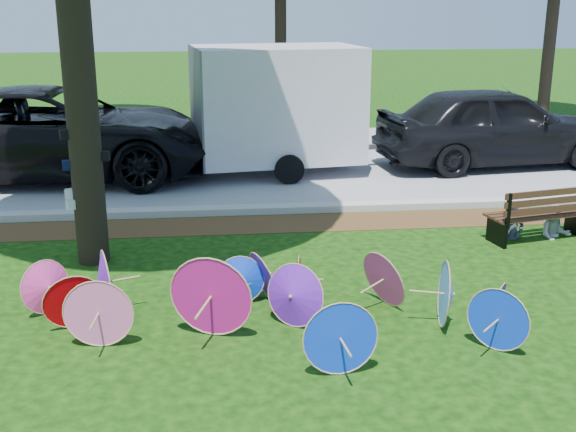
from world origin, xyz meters
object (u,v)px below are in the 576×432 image
object	(u,v)px
cargo_trailer	(277,104)
person_right	(558,205)
dark_pickup	(495,126)
park_bench	(537,212)
black_van	(55,133)
parasol_pile	(262,296)
person_left	(515,203)

from	to	relation	value
cargo_trailer	person_right	world-z (taller)	cargo_trailer
dark_pickup	cargo_trailer	xyz separation A→B (m)	(-4.85, -0.14, 0.58)
dark_pickup	park_bench	distance (m)	5.21
black_van	dark_pickup	bearing A→B (deg)	-85.83
parasol_pile	black_van	bearing A→B (deg)	116.28
cargo_trailer	parasol_pile	bearing A→B (deg)	-103.92
black_van	dark_pickup	distance (m)	9.45
cargo_trailer	person_right	xyz separation A→B (m)	(3.94, -4.84, -0.96)
black_van	cargo_trailer	bearing A→B (deg)	-86.50
dark_pickup	park_bench	world-z (taller)	dark_pickup
person_right	cargo_trailer	bearing A→B (deg)	139.27
dark_pickup	person_left	distance (m)	5.24
black_van	cargo_trailer	world-z (taller)	cargo_trailer
dark_pickup	person_right	world-z (taller)	dark_pickup
parasol_pile	person_right	distance (m)	5.54
black_van	person_left	distance (m)	9.20
parasol_pile	dark_pickup	bearing A→B (deg)	53.54
parasol_pile	person_left	distance (m)	4.94
black_van	park_bench	world-z (taller)	black_van
dark_pickup	cargo_trailer	world-z (taller)	cargo_trailer
cargo_trailer	park_bench	bearing A→B (deg)	-61.14
black_van	dark_pickup	world-z (taller)	black_van
park_bench	person_right	xyz separation A→B (m)	(0.35, 0.05, 0.09)
dark_pickup	person_left	bearing A→B (deg)	155.48
parasol_pile	person_right	bearing A→B (deg)	29.82
parasol_pile	park_bench	distance (m)	5.21
park_bench	person_left	xyz separation A→B (m)	(-0.35, 0.05, 0.15)
cargo_trailer	park_bench	distance (m)	6.16
cargo_trailer	park_bench	world-z (taller)	cargo_trailer
dark_pickup	person_left	xyz separation A→B (m)	(-1.61, -4.98, -0.32)
person_left	person_right	xyz separation A→B (m)	(0.70, 0.00, -0.06)
parasol_pile	park_bench	size ratio (longest dim) A/B	3.45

